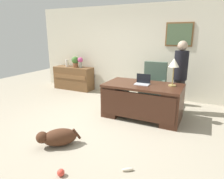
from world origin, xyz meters
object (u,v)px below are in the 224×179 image
at_px(person_standing, 180,77).
at_px(vase_with_flowers, 80,61).
at_px(potted_plant, 75,61).
at_px(dog_toy_ball, 61,173).
at_px(credenza, 74,78).
at_px(armchair, 153,87).
at_px(desk_lamp, 174,64).
at_px(dog_toy_bone, 128,169).
at_px(vase_empty, 67,63).
at_px(dog_lying, 58,137).
at_px(desk, 142,100).
at_px(laptop, 143,82).

xyz_separation_m(person_standing, vase_with_flowers, (-3.28, 0.68, 0.09)).
height_order(potted_plant, dog_toy_ball, potted_plant).
bearing_deg(vase_with_flowers, credenza, -179.74).
xyz_separation_m(armchair, person_standing, (0.69, -0.27, 0.39)).
relative_size(person_standing, desk_lamp, 2.88).
bearing_deg(vase_with_flowers, dog_toy_ball, -59.52).
relative_size(credenza, person_standing, 0.80).
bearing_deg(desk_lamp, person_standing, 82.05).
height_order(armchair, dog_toy_bone, armchair).
bearing_deg(armchair, potted_plant, 171.84).
bearing_deg(dog_toy_ball, desk_lamp, 69.37).
relative_size(armchair, vase_empty, 4.63).
xyz_separation_m(vase_empty, dog_toy_ball, (2.79, -3.80, -0.84)).
bearing_deg(desk_lamp, dog_lying, -127.64).
relative_size(potted_plant, dog_toy_bone, 2.05).
distance_m(desk_lamp, dog_toy_bone, 2.43).
distance_m(person_standing, desk_lamp, 0.65).
bearing_deg(potted_plant, armchair, -8.16).
xyz_separation_m(desk, dog_toy_bone, (0.42, -1.94, -0.40)).
bearing_deg(armchair, laptop, -90.60).
bearing_deg(dog_toy_bone, dog_lying, 175.25).
bearing_deg(laptop, vase_empty, 156.82).
relative_size(desk_lamp, dog_toy_bone, 3.39).
bearing_deg(vase_empty, desk, -23.46).
relative_size(credenza, armchair, 1.19).
height_order(desk, dog_toy_bone, desk).
xyz_separation_m(credenza, dog_lying, (1.98, -3.19, -0.23)).
height_order(credenza, desk_lamp, desk_lamp).
xyz_separation_m(desk, vase_empty, (-3.15, 1.37, 0.47)).
bearing_deg(desk, person_standing, 45.35).
height_order(credenza, person_standing, person_standing).
height_order(armchair, desk_lamp, desk_lamp).
bearing_deg(desk_lamp, armchair, 127.25).
bearing_deg(desk_lamp, potted_plant, 160.45).
distance_m(vase_empty, dog_toy_ball, 4.79).
xyz_separation_m(person_standing, dog_toy_ball, (-1.05, -3.12, -0.84)).
distance_m(credenza, potted_plant, 0.59).
height_order(vase_empty, dog_toy_ball, vase_empty).
relative_size(credenza, vase_with_flowers, 3.99).
xyz_separation_m(desk_lamp, vase_with_flowers, (-3.21, 1.21, -0.26)).
xyz_separation_m(potted_plant, dog_toy_ball, (2.44, -3.80, -0.92)).
xyz_separation_m(desk, dog_toy_ball, (-0.36, -2.43, -0.37)).
bearing_deg(dog_toy_ball, potted_plant, 122.77).
bearing_deg(armchair, desk_lamp, -52.75).
xyz_separation_m(desk_lamp, dog_toy_ball, (-0.97, -2.58, -1.20)).
bearing_deg(credenza, laptop, -24.93).
bearing_deg(potted_plant, vase_with_flowers, 0.00).
bearing_deg(vase_with_flowers, desk_lamp, -20.71).
bearing_deg(desk, armchair, 90.42).
height_order(desk_lamp, dog_toy_ball, desk_lamp).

